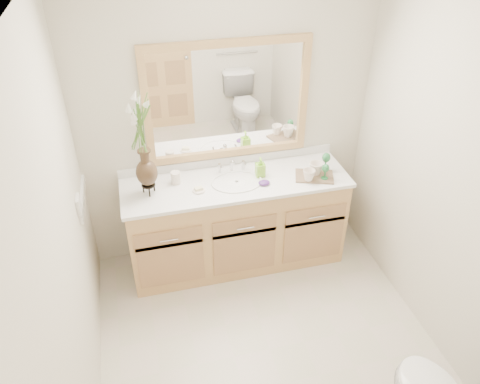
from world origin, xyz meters
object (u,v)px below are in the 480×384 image
object	(u,v)px
flower_vase	(141,131)
tumbler	(176,178)
soap_bottle	(260,168)
tray	(314,176)

from	to	relation	value
flower_vase	tumbler	world-z (taller)	flower_vase
flower_vase	tumbler	size ratio (longest dim) A/B	7.88
soap_bottle	tray	bearing A→B (deg)	-15.38
flower_vase	soap_bottle	world-z (taller)	flower_vase
tumbler	tray	size ratio (longest dim) A/B	0.33
flower_vase	soap_bottle	distance (m)	1.01
flower_vase	tray	world-z (taller)	flower_vase
tumbler	flower_vase	bearing A→B (deg)	-156.62
soap_bottle	tray	xyz separation A→B (m)	(0.42, -0.13, -0.07)
tray	flower_vase	bearing A→B (deg)	-164.83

